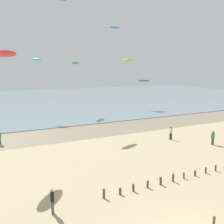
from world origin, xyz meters
TOP-DOWN VIEW (x-y plane):
  - wet_sand_strip at (0.00, 25.57)m, footprint 120.00×8.02m
  - sea at (0.00, 64.58)m, footprint 160.00×70.00m
  - groyne_mid at (4.16, 6.63)m, footprint 13.65×0.34m
  - person_by_waterline at (-6.12, 6.35)m, footprint 0.27×0.56m
  - person_left_flank at (14.83, 12.60)m, footprint 0.57×0.23m
  - person_right_flank at (11.74, 16.61)m, footprint 0.25×0.57m
  - kite_aloft_0 at (20.55, 49.59)m, footprint 2.66×1.15m
  - kite_aloft_1 at (22.70, 39.57)m, footprint 2.48×2.43m
  - kite_aloft_6 at (-0.46, 38.93)m, footprint 2.01×1.97m
  - kite_aloft_7 at (7.14, 40.35)m, footprint 2.92×3.05m
  - kite_aloft_10 at (21.05, 43.70)m, footprint 2.57×3.11m
  - kite_aloft_12 at (-7.41, 17.18)m, footprint 2.99×3.18m

SIDE VIEW (x-z plane):
  - wet_sand_strip at x=0.00m, z-range 0.00..0.01m
  - sea at x=0.00m, z-range 0.00..0.10m
  - groyne_mid at x=4.16m, z-range -0.04..0.65m
  - person_by_waterline at x=-6.12m, z-range 0.06..1.77m
  - person_left_flank at x=14.83m, z-range 0.06..1.77m
  - person_right_flank at x=11.74m, z-range 0.06..1.77m
  - kite_aloft_1 at x=22.70m, z-range 6.03..6.59m
  - kite_aloft_7 at x=7.14m, z-range 9.79..10.31m
  - kite_aloft_12 at x=-7.41m, z-range 10.00..10.88m
  - kite_aloft_6 at x=-0.46m, z-range 10.45..10.89m
  - kite_aloft_10 at x=21.05m, z-range 10.36..11.19m
  - kite_aloft_0 at x=20.55m, z-range 18.50..19.06m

